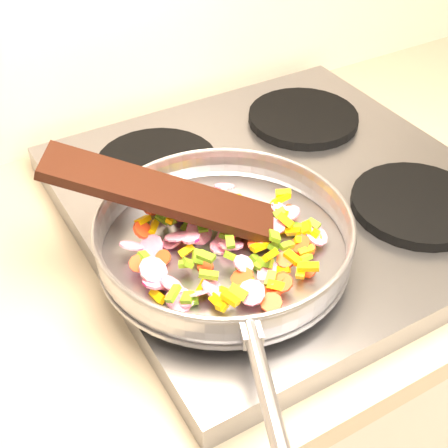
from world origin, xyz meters
TOP-DOWN VIEW (x-y plane):
  - cooktop at (-0.70, 1.67)m, footprint 0.60×0.60m
  - grate_fl at (-0.84, 1.52)m, footprint 0.19×0.19m
  - grate_fr at (-0.56, 1.52)m, footprint 0.19×0.19m
  - grate_bl at (-0.84, 1.81)m, footprint 0.19×0.19m
  - grate_br at (-0.56, 1.81)m, footprint 0.19×0.19m
  - saute_pan at (-0.86, 1.57)m, footprint 0.36×0.51m
  - vegetable_heap at (-0.86, 1.56)m, footprint 0.26×0.27m
  - wooden_spatula at (-0.91, 1.64)m, footprint 0.28×0.22m

SIDE VIEW (x-z plane):
  - cooktop at x=-0.70m, z-range 0.90..0.94m
  - grate_fl at x=-0.84m, z-range 0.94..0.96m
  - grate_fr at x=-0.56m, z-range 0.94..0.96m
  - grate_bl at x=-0.84m, z-range 0.94..0.96m
  - grate_br at x=-0.56m, z-range 0.94..0.96m
  - vegetable_heap at x=-0.86m, z-range 0.95..1.00m
  - saute_pan at x=-0.86m, z-range 0.96..1.01m
  - wooden_spatula at x=-0.91m, z-range 0.97..1.08m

